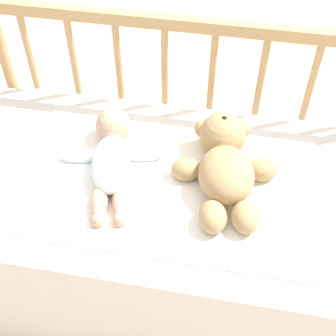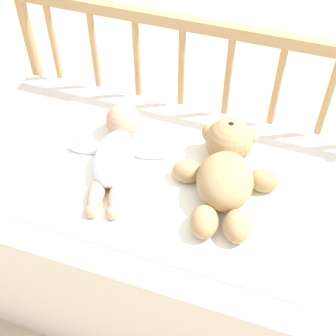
{
  "view_description": "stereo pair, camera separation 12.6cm",
  "coord_description": "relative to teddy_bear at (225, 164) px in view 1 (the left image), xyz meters",
  "views": [
    {
      "loc": [
        0.16,
        -0.84,
        1.54
      ],
      "look_at": [
        0.0,
        0.0,
        0.61
      ],
      "focal_mm": 50.0,
      "sensor_mm": 36.0,
      "label": 1
    },
    {
      "loc": [
        0.28,
        -0.81,
        1.54
      ],
      "look_at": [
        0.0,
        0.0,
        0.61
      ],
      "focal_mm": 50.0,
      "sensor_mm": 36.0,
      "label": 2
    }
  ],
  "objects": [
    {
      "name": "ground_plane",
      "position": [
        -0.15,
        -0.05,
        -0.61
      ],
      "size": [
        12.0,
        12.0,
        0.0
      ],
      "primitive_type": "plane",
      "color": "#C6B293"
    },
    {
      "name": "baby",
      "position": [
        -0.32,
        -0.01,
        -0.02
      ],
      "size": [
        0.3,
        0.39,
        0.11
      ],
      "color": "white",
      "rests_on": "crib_mattress"
    },
    {
      "name": "blanket",
      "position": [
        -0.16,
        -0.04,
        -0.05
      ],
      "size": [
        0.82,
        0.51,
        0.01
      ],
      "color": "white",
      "rests_on": "crib_mattress"
    },
    {
      "name": "teddy_bear",
      "position": [
        0.0,
        0.0,
        0.0
      ],
      "size": [
        0.3,
        0.39,
        0.14
      ],
      "color": "tan",
      "rests_on": "crib_mattress"
    },
    {
      "name": "crib_mattress",
      "position": [
        -0.15,
        -0.05,
        -0.33
      ],
      "size": [
        1.25,
        0.65,
        0.55
      ],
      "color": "white",
      "rests_on": "ground_plane"
    },
    {
      "name": "crib_rail",
      "position": [
        -0.15,
        0.3,
        0.0
      ],
      "size": [
        1.25,
        0.04,
        0.86
      ],
      "color": "tan",
      "rests_on": "ground_plane"
    }
  ]
}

